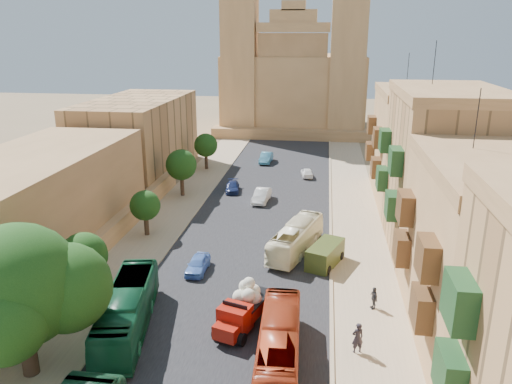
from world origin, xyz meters
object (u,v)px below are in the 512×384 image
(ficus_tree, at_px, (20,290))
(car_dkblue, at_px, (232,187))
(street_tree_c, at_px, (181,165))
(church, at_px, (294,80))
(street_tree_a, at_px, (84,256))
(street_tree_d, at_px, (206,145))
(car_blue_a, at_px, (198,264))
(car_white_b, at_px, (307,172))
(pedestrian_a, at_px, (358,338))
(olive_pickup, at_px, (325,255))
(bus_red_east, at_px, (279,344))
(bus_green_north, at_px, (127,310))
(car_blue_b, at_px, (266,158))
(bus_cream_east, at_px, (296,238))
(street_tree_b, at_px, (145,206))
(pedestrian_c, at_px, (374,298))
(car_cream, at_px, (294,242))
(car_white_a, at_px, (262,196))
(red_truck, at_px, (243,307))

(ficus_tree, bearing_deg, car_dkblue, 81.87)
(street_tree_c, relative_size, car_dkblue, 1.42)
(church, relative_size, street_tree_c, 6.69)
(church, distance_m, street_tree_a, 67.64)
(street_tree_d, relative_size, car_blue_a, 1.37)
(car_white_b, distance_m, pedestrian_a, 37.73)
(olive_pickup, distance_m, bus_red_east, 13.57)
(bus_green_north, xyz_separation_m, car_blue_b, (3.53, 43.86, -0.72))
(bus_cream_east, height_order, pedestrian_a, bus_cream_east)
(street_tree_d, distance_m, pedestrian_a, 43.75)
(bus_green_north, bearing_deg, car_white_b, 64.82)
(street_tree_c, bearing_deg, car_blue_b, 64.93)
(bus_cream_east, bearing_deg, pedestrian_a, 124.10)
(street_tree_a, height_order, bus_red_east, street_tree_a)
(car_white_b, bearing_deg, bus_red_east, 81.24)
(car_blue_b, bearing_deg, street_tree_a, -98.42)
(bus_red_east, distance_m, pedestrian_a, 4.78)
(street_tree_b, xyz_separation_m, pedestrian_c, (19.82, -10.44, -2.07))
(church, xyz_separation_m, car_blue_a, (-3.43, -61.28, -8.90))
(bus_green_north, distance_m, car_blue_a, 8.91)
(pedestrian_c, bearing_deg, car_blue_b, 177.70)
(pedestrian_a, bearing_deg, street_tree_c, -75.85)
(bus_green_north, height_order, car_blue_a, bus_green_north)
(bus_green_north, bearing_deg, olive_pickup, 32.01)
(street_tree_d, bearing_deg, car_dkblue, -60.62)
(car_blue_a, relative_size, car_dkblue, 0.95)
(church, bearing_deg, car_cream, -86.09)
(street_tree_c, bearing_deg, car_white_b, 35.22)
(car_white_a, bearing_deg, street_tree_d, 130.76)
(olive_pickup, distance_m, car_cream, 3.96)
(street_tree_d, height_order, pedestrian_c, street_tree_d)
(church, xyz_separation_m, street_tree_b, (-10.00, -54.61, -6.65))
(ficus_tree, bearing_deg, street_tree_c, 91.03)
(car_blue_a, bearing_deg, bus_cream_east, 33.29)
(olive_pickup, xyz_separation_m, pedestrian_a, (1.94, -11.61, 0.12))
(church, relative_size, street_tree_b, 8.44)
(ficus_tree, distance_m, car_white_b, 44.18)
(bus_cream_east, distance_m, pedestrian_a, 14.42)
(bus_cream_east, distance_m, car_blue_a, 8.85)
(church, distance_m, olive_pickup, 59.61)
(ficus_tree, relative_size, street_tree_a, 1.74)
(street_tree_a, xyz_separation_m, car_white_a, (9.39, 23.00, -2.65))
(ficus_tree, height_order, street_tree_c, ficus_tree)
(bus_green_north, relative_size, bus_red_east, 1.10)
(car_cream, distance_m, pedestrian_a, 15.22)
(olive_pickup, distance_m, pedestrian_a, 11.77)
(car_white_a, distance_m, pedestrian_a, 28.11)
(street_tree_c, bearing_deg, red_truck, -66.15)
(street_tree_b, relative_size, car_white_b, 1.26)
(ficus_tree, xyz_separation_m, olive_pickup, (15.92, 15.99, -4.31))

